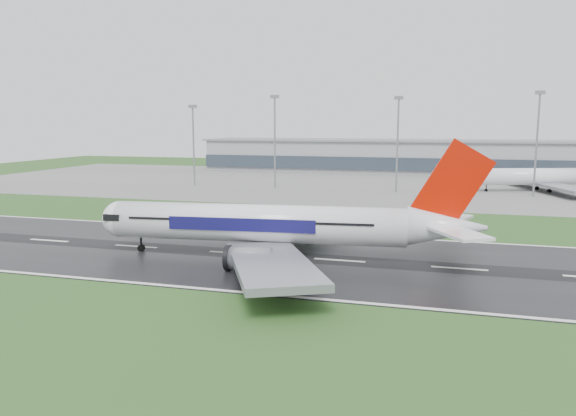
% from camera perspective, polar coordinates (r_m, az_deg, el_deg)
% --- Properties ---
extents(ground, '(520.00, 520.00, 0.00)m').
position_cam_1_polar(ground, '(94.83, 17.42, -6.08)').
color(ground, '#22491A').
rests_on(ground, ground).
extents(runway, '(400.00, 45.00, 0.10)m').
position_cam_1_polar(runway, '(94.82, 17.42, -6.05)').
color(runway, black).
rests_on(runway, ground).
extents(apron, '(400.00, 130.00, 0.08)m').
position_cam_1_polar(apron, '(218.08, 16.61, 2.20)').
color(apron, slate).
rests_on(apron, ground).
extents(terminal, '(240.00, 36.00, 15.00)m').
position_cam_1_polar(terminal, '(277.26, 16.55, 5.08)').
color(terminal, gray).
rests_on(terminal, ground).
extents(main_airliner, '(74.92, 72.01, 20.24)m').
position_cam_1_polar(main_airliner, '(96.04, -0.38, 0.74)').
color(main_airliner, white).
rests_on(main_airliner, runway).
extents(parked_airliner, '(70.88, 68.43, 16.66)m').
position_cam_1_polar(parked_airliner, '(212.23, 25.06, 3.84)').
color(parked_airliner, silver).
rests_on(parked_airliner, apron).
extents(floodmast_0, '(0.64, 0.64, 29.46)m').
position_cam_1_polar(floodmast_0, '(212.77, -9.80, 6.25)').
color(floodmast_0, gray).
rests_on(floodmast_0, ground).
extents(floodmast_1, '(0.64, 0.64, 32.68)m').
position_cam_1_polar(floodmast_1, '(200.87, -1.38, 6.70)').
color(floodmast_1, gray).
rests_on(floodmast_1, ground).
extents(floodmast_2, '(0.64, 0.64, 31.71)m').
position_cam_1_polar(floodmast_2, '(192.53, 11.32, 6.29)').
color(floodmast_2, gray).
rests_on(floodmast_2, ground).
extents(floodmast_3, '(0.64, 0.64, 32.81)m').
position_cam_1_polar(floodmast_3, '(194.05, 24.46, 5.86)').
color(floodmast_3, gray).
rests_on(floodmast_3, ground).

